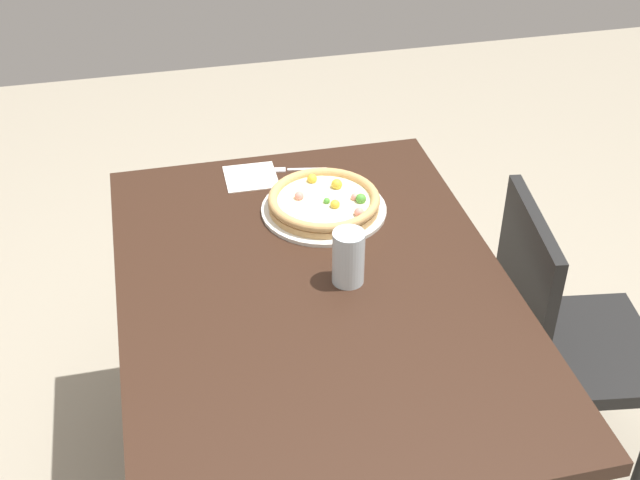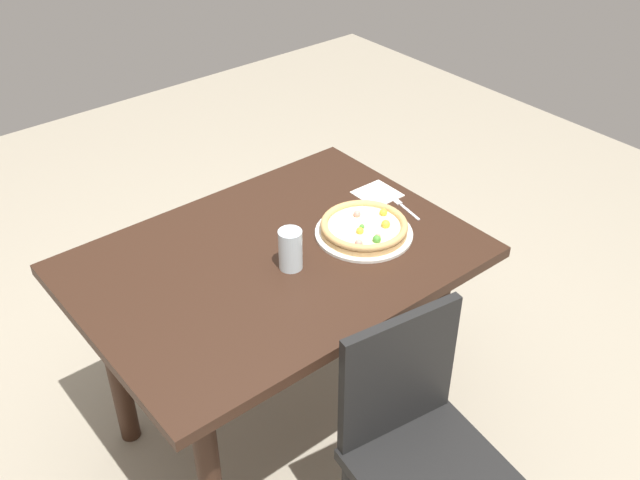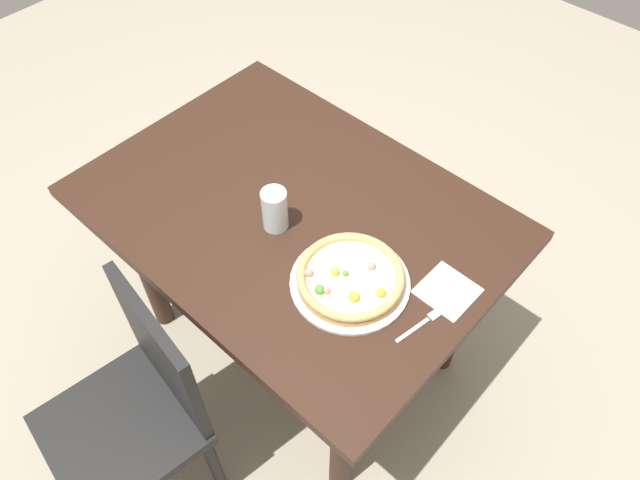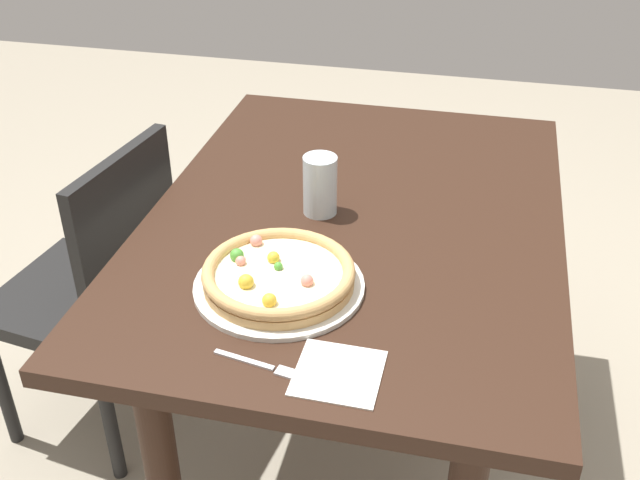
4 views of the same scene
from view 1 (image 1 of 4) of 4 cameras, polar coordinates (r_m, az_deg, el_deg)
The scene contains 7 objects.
dining_table at distance 1.97m, azimuth -0.29°, elevation -5.94°, with size 1.23×0.89×0.77m.
chair_near at distance 2.30m, azimuth 15.97°, elevation -6.43°, with size 0.45×0.45×0.86m.
plate at distance 2.15m, azimuth 0.26°, elevation 2.10°, with size 0.32×0.32×0.01m, color silver.
pizza at distance 2.13m, azimuth 0.29°, elevation 2.68°, with size 0.29×0.29×0.05m.
fork at distance 2.32m, azimuth -1.94°, elevation 4.82°, with size 0.05×0.17×0.00m.
drinking_glass at distance 1.88m, azimuth 1.95°, elevation -1.20°, with size 0.07×0.07×0.13m, color silver.
napkin at distance 2.30m, azimuth -4.75°, elevation 4.31°, with size 0.14×0.14×0.00m, color white.
Camera 1 is at (-1.44, 0.32, 1.96)m, focal length 46.83 mm.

